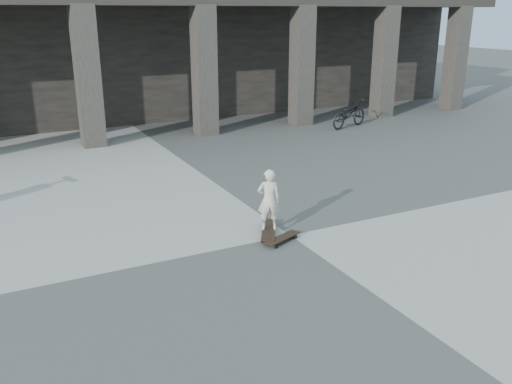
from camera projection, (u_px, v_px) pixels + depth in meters
name	position (u px, v px, depth m)	size (l,w,h in m)	color
ground	(290.00, 235.00, 9.64)	(90.00, 90.00, 0.00)	#454543
colonnade	(108.00, 33.00, 20.34)	(28.00, 8.82, 6.00)	black
longboard	(269.00, 230.00, 9.66)	(0.71, 1.01, 0.10)	black
skateboard_spare	(282.00, 238.00, 9.34)	(0.79, 0.47, 0.09)	black
child	(269.00, 200.00, 9.48)	(0.40, 0.27, 1.11)	#BBB5A8
bicycle	(349.00, 114.00, 18.47)	(0.62, 1.78, 0.93)	black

